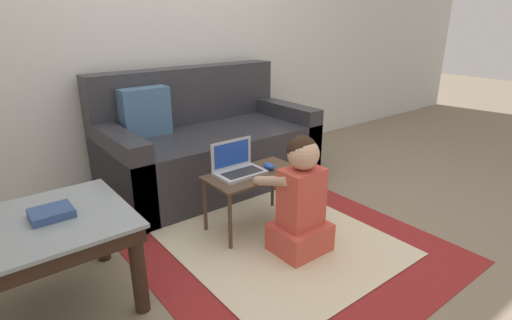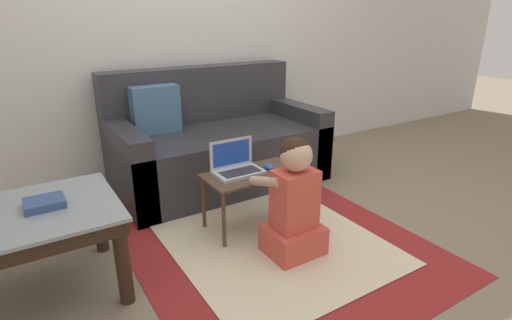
% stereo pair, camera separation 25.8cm
% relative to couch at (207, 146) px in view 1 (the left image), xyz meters
% --- Properties ---
extents(ground_plane, '(16.00, 16.00, 0.00)m').
position_rel_couch_xyz_m(ground_plane, '(-0.03, -0.98, -0.32)').
color(ground_plane, '#7F705B').
extents(wall_back, '(9.00, 0.06, 2.50)m').
position_rel_couch_xyz_m(wall_back, '(-0.03, 0.46, 0.93)').
color(wall_back, silver).
rests_on(wall_back, ground_plane).
extents(area_rug, '(1.64, 1.96, 0.01)m').
position_rel_couch_xyz_m(area_rug, '(-0.15, -1.02, -0.31)').
color(area_rug, maroon).
rests_on(area_rug, ground_plane).
extents(couch, '(1.66, 0.88, 0.92)m').
position_rel_couch_xyz_m(couch, '(0.00, 0.00, 0.00)').
color(couch, '#2D2D33').
rests_on(couch, ground_plane).
extents(coffee_table, '(0.83, 0.65, 0.47)m').
position_rel_couch_xyz_m(coffee_table, '(-1.42, -0.86, 0.07)').
color(coffee_table, gray).
rests_on(coffee_table, ground_plane).
extents(laptop_desk, '(0.61, 0.33, 0.38)m').
position_rel_couch_xyz_m(laptop_desk, '(-0.15, -0.82, 0.02)').
color(laptop_desk, '#4C3828').
rests_on(laptop_desk, ground_plane).
extents(laptop, '(0.30, 0.20, 0.21)m').
position_rel_couch_xyz_m(laptop, '(-0.23, -0.77, 0.10)').
color(laptop, '#B7BCC6').
rests_on(laptop, laptop_desk).
extents(computer_mouse, '(0.06, 0.09, 0.04)m').
position_rel_couch_xyz_m(computer_mouse, '(-0.03, -0.83, 0.08)').
color(computer_mouse, '#234CB2').
rests_on(computer_mouse, laptop_desk).
extents(person_seated, '(0.31, 0.41, 0.71)m').
position_rel_couch_xyz_m(person_seated, '(-0.12, -1.22, 0.01)').
color(person_seated, '#CC4C3D').
rests_on(person_seated, ground_plane).
extents(book_on_table, '(0.18, 0.15, 0.04)m').
position_rel_couch_xyz_m(book_on_table, '(-1.33, -0.85, 0.17)').
color(book_on_table, '#334C7F').
rests_on(book_on_table, coffee_table).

